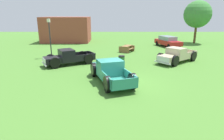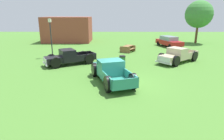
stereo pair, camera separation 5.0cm
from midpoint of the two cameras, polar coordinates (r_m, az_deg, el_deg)
name	(u,v)px [view 1 (the left image)]	position (r m, az deg, el deg)	size (l,w,h in m)	color
ground_plane	(125,84)	(13.31, 3.86, -4.21)	(80.00, 80.00, 0.00)	#477A2D
pickup_truck_foreground	(110,71)	(13.76, -0.61, -0.25)	(3.38, 5.36, 1.55)	#2D8475
pickup_truck_behind_left	(67,58)	(18.64, -13.30, 3.59)	(4.97, 3.80, 1.46)	black
pickup_truck_behind_right	(176,56)	(19.91, 18.38, 4.03)	(4.82, 4.42, 1.49)	#C6B793
sedan_distant_a	(168,41)	(29.65, 16.32, 8.17)	(3.18, 4.88, 1.51)	#B21E1E
lamp_post_near	(51,37)	(22.19, -17.74, 9.22)	(0.36, 0.36, 4.22)	#2D2D33
picnic_table	(127,48)	(24.65, 4.52, 6.54)	(2.19, 2.30, 0.78)	olive
trash_can	(122,61)	(17.90, 2.94, 2.79)	(0.59, 0.59, 0.95)	#2D6B2D
oak_tree_east	(198,14)	(34.62, 24.12, 14.80)	(4.26, 4.26, 6.71)	brown
brick_pavilion	(67,29)	(34.65, -13.12, 11.62)	(7.80, 5.45, 4.15)	brown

